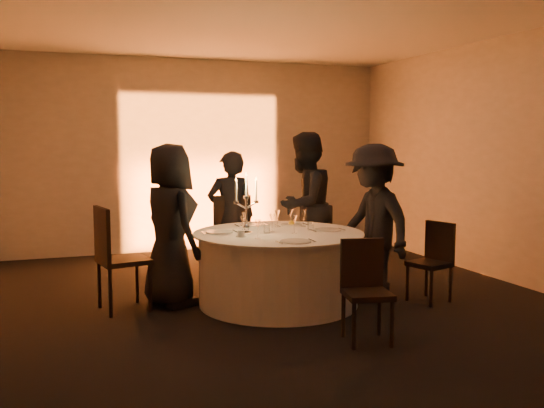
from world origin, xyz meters
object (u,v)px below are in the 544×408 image
object	(u,v)px
guest_left	(170,225)
guest_back_left	(231,216)
guest_right	(373,222)
coffee_cup	(241,234)
chair_left	(115,252)
chair_right	(434,257)
chair_front	(365,284)
guest_back_right	(304,206)
candelabra	(246,213)
chair_back_right	(318,234)
banquet_table	(278,268)
chair_back_left	(230,231)

from	to	relation	value
guest_left	guest_back_left	size ratio (longest dim) A/B	1.06
guest_right	coffee_cup	world-z (taller)	guest_right
chair_left	guest_left	distance (m)	0.63
chair_right	chair_front	xyz separation A→B (m)	(-1.33, -0.90, 0.01)
chair_left	guest_back_right	world-z (taller)	guest_back_right
coffee_cup	candelabra	distance (m)	0.27
chair_back_right	guest_back_left	size ratio (longest dim) A/B	0.53
chair_back_right	chair_front	size ratio (longest dim) A/B	0.97
chair_right	guest_back_left	world-z (taller)	guest_back_left
guest_back_left	guest_right	xyz separation A→B (m)	(1.22, -1.38, 0.05)
chair_right	guest_right	xyz separation A→B (m)	(-0.58, 0.30, 0.37)
banquet_table	candelabra	world-z (taller)	candelabra
coffee_cup	guest_back_left	bearing A→B (deg)	78.07
chair_left	coffee_cup	distance (m)	1.29
chair_back_right	guest_back_right	world-z (taller)	guest_back_right
banquet_table	chair_front	world-z (taller)	chair_front
chair_left	banquet_table	bearing A→B (deg)	-111.03
guest_right	candelabra	xyz separation A→B (m)	(-1.40, 0.16, 0.14)
chair_left	chair_back_left	size ratio (longest dim) A/B	1.01
chair_left	guest_back_left	xyz separation A→B (m)	(1.49, 0.94, 0.19)
chair_back_left	chair_front	bearing A→B (deg)	105.37
guest_back_left	banquet_table	bearing A→B (deg)	105.27
chair_right	guest_back_left	size ratio (longest dim) A/B	0.53
chair_left	guest_right	bearing A→B (deg)	-110.31
chair_left	chair_back_left	world-z (taller)	chair_left
banquet_table	guest_right	world-z (taller)	guest_right
guest_right	guest_left	bearing A→B (deg)	-111.26
banquet_table	chair_left	distance (m)	1.70
chair_front	guest_right	size ratio (longest dim) A/B	0.52
guest_back_right	candelabra	xyz separation A→B (m)	(-1.08, -1.01, 0.07)
guest_back_left	chair_back_left	bearing A→B (deg)	-92.19
coffee_cup	guest_left	bearing A→B (deg)	141.20
banquet_table	guest_left	distance (m)	1.23
chair_left	chair_right	bearing A→B (deg)	-113.77
banquet_table	guest_right	size ratio (longest dim) A/B	1.06
chair_back_right	guest_back_right	distance (m)	0.73
guest_back_right	chair_right	bearing A→B (deg)	86.05
guest_left	candelabra	size ratio (longest dim) A/B	2.67
guest_back_right	banquet_table	bearing A→B (deg)	19.10
chair_front	coffee_cup	bearing A→B (deg)	133.60
chair_back_left	chair_front	world-z (taller)	chair_back_left
candelabra	chair_left	bearing A→B (deg)	167.95
chair_back_left	guest_back_right	distance (m)	0.98
chair_right	guest_back_left	distance (m)	2.48
coffee_cup	candelabra	size ratio (longest dim) A/B	0.17
guest_back_right	coffee_cup	size ratio (longest dim) A/B	16.72
chair_back_right	guest_back_right	bearing A→B (deg)	13.07
guest_left	guest_right	xyz separation A→B (m)	(2.13, -0.50, -0.00)
banquet_table	guest_back_right	bearing A→B (deg)	54.55
chair_right	guest_back_right	size ratio (longest dim) A/B	0.47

